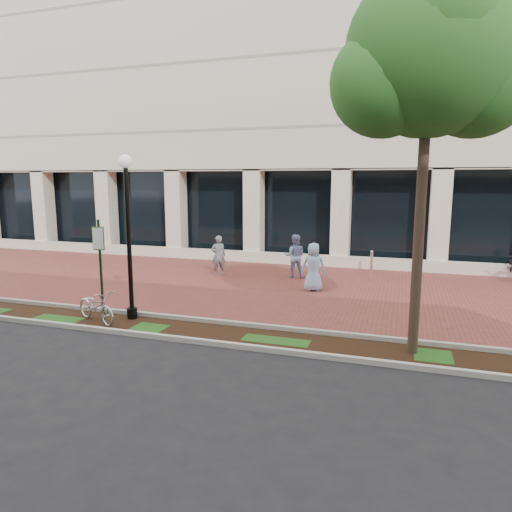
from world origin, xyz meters
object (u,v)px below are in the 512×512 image
(parking_sign, at_px, (100,258))
(pedestrian_right, at_px, (313,267))
(pedestrian_left, at_px, (218,255))
(bollard, at_px, (372,261))
(street_tree, at_px, (432,64))
(lamppost, at_px, (128,228))
(locked_bicycle, at_px, (96,306))
(pedestrian_mid, at_px, (295,256))

(parking_sign, height_order, pedestrian_right, parking_sign)
(pedestrian_left, xyz_separation_m, bollard, (5.75, 2.43, -0.33))
(parking_sign, bearing_deg, pedestrian_left, 79.09)
(parking_sign, height_order, bollard, parking_sign)
(pedestrian_right, bearing_deg, street_tree, 110.89)
(lamppost, xyz_separation_m, bollard, (5.77, 8.50, -2.02))
(street_tree, distance_m, pedestrian_right, 7.82)
(pedestrian_right, bearing_deg, pedestrian_left, -31.65)
(street_tree, bearing_deg, pedestrian_left, 139.04)
(locked_bicycle, distance_m, pedestrian_mid, 8.06)
(locked_bicycle, relative_size, pedestrian_left, 1.05)
(bollard, bearing_deg, pedestrian_mid, -145.10)
(street_tree, distance_m, pedestrian_mid, 9.58)
(locked_bicycle, bearing_deg, parking_sign, -6.96)
(bollard, bearing_deg, pedestrian_left, -157.04)
(pedestrian_mid, xyz_separation_m, bollard, (2.77, 1.93, -0.38))
(lamppost, relative_size, pedestrian_right, 2.65)
(parking_sign, height_order, locked_bicycle, parking_sign)
(bollard, bearing_deg, lamppost, -124.17)
(street_tree, bearing_deg, parking_sign, -178.84)
(pedestrian_left, distance_m, bollard, 6.25)
(bollard, bearing_deg, street_tree, -80.05)
(locked_bicycle, xyz_separation_m, pedestrian_right, (4.82, 5.20, 0.39))
(lamppost, height_order, pedestrian_left, lamppost)
(bollard, bearing_deg, parking_sign, -125.68)
(street_tree, height_order, pedestrian_mid, street_tree)
(parking_sign, height_order, pedestrian_left, parking_sign)
(locked_bicycle, relative_size, pedestrian_right, 1.00)
(lamppost, distance_m, street_tree, 8.12)
(locked_bicycle, xyz_separation_m, pedestrian_mid, (3.72, 7.14, 0.41))
(street_tree, xyz_separation_m, locked_bicycle, (-8.03, -0.31, -5.58))
(pedestrian_left, bearing_deg, street_tree, 106.63)
(parking_sign, distance_m, locked_bicycle, 1.28)
(street_tree, bearing_deg, bollard, 99.95)
(pedestrian_left, distance_m, pedestrian_mid, 3.02)
(pedestrian_left, height_order, bollard, pedestrian_left)
(street_tree, xyz_separation_m, bollard, (-1.54, 8.75, -5.55))
(lamppost, bearing_deg, pedestrian_left, 89.76)
(parking_sign, relative_size, locked_bicycle, 1.64)
(lamppost, distance_m, pedestrian_right, 6.41)
(street_tree, xyz_separation_m, pedestrian_right, (-3.20, 4.89, -5.19))
(lamppost, relative_size, pedestrian_mid, 2.61)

